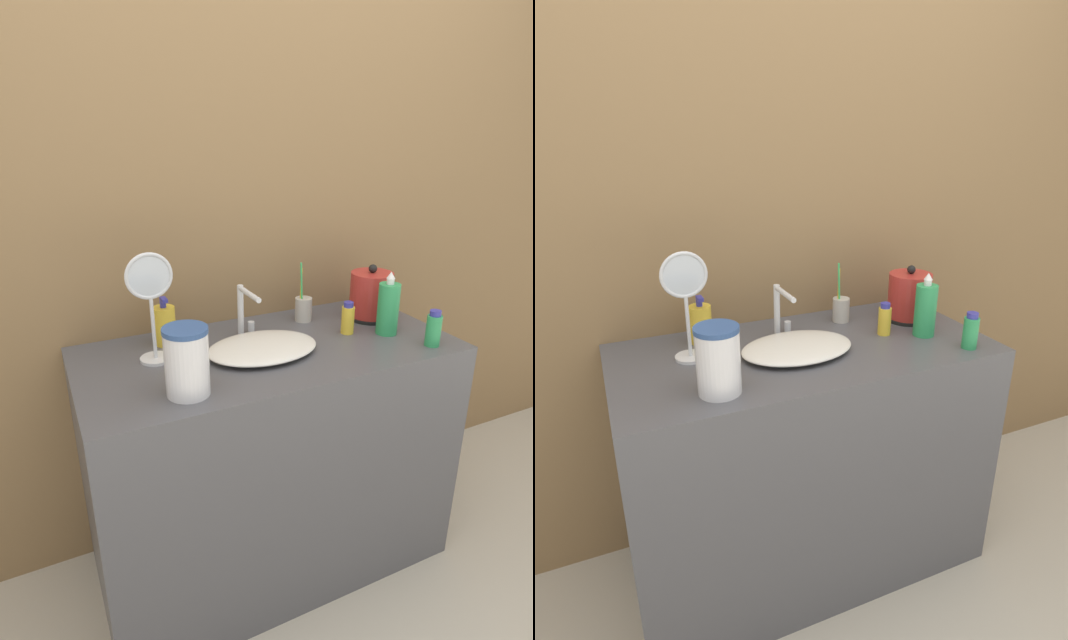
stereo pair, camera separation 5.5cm
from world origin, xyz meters
TOP-DOWN VIEW (x-y plane):
  - ground_plane at (0.00, 0.00)m, footprint 12.00×12.00m
  - wall_back at (0.00, 0.62)m, footprint 6.00×0.04m
  - vanity_counter at (0.00, 0.30)m, footprint 1.25×0.60m
  - sink_basin at (-0.04, 0.27)m, footprint 0.37×0.26m
  - faucet at (-0.03, 0.43)m, footprint 0.06×0.17m
  - electric_kettle at (0.47, 0.39)m, footprint 0.17×0.17m
  - toothbrush_cup at (0.23, 0.47)m, footprint 0.06×0.06m
  - lotion_bottle at (-0.30, 0.48)m, footprint 0.07×0.07m
  - shampoo_bottle at (0.43, 0.23)m, footprint 0.07×0.07m
  - mouthwash_bottle at (0.30, 0.29)m, footprint 0.05×0.05m
  - hand_cream_bottle at (0.50, 0.08)m, footprint 0.05×0.05m
  - vanity_mirror at (-0.36, 0.37)m, footprint 0.14×0.10m
  - water_pitcher at (-0.34, 0.12)m, footprint 0.12×0.12m

SIDE VIEW (x-z plane):
  - ground_plane at x=0.00m, z-range 0.00..0.00m
  - vanity_counter at x=0.00m, z-range 0.00..0.88m
  - sink_basin at x=-0.04m, z-range 0.88..0.92m
  - toothbrush_cup at x=0.23m, z-range 0.82..1.04m
  - mouthwash_bottle at x=0.30m, z-range 0.88..0.99m
  - hand_cream_bottle at x=0.50m, z-range 0.88..1.00m
  - lotion_bottle at x=-0.30m, z-range 0.87..1.03m
  - electric_kettle at x=0.47m, z-range 0.86..1.07m
  - shampoo_bottle at x=0.43m, z-range 0.86..1.09m
  - water_pitcher at x=-0.34m, z-range 0.88..1.08m
  - faucet at x=-0.03m, z-range 0.90..1.08m
  - vanity_mirror at x=-0.36m, z-range 0.91..1.26m
  - wall_back at x=0.00m, z-range 0.00..2.60m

